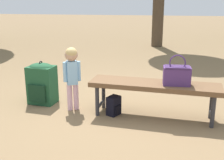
# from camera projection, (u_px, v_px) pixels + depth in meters

# --- Properties ---
(ground_plane) EXTENTS (40.00, 40.00, 0.00)m
(ground_plane) POSITION_uv_depth(u_px,v_px,m) (111.00, 112.00, 3.83)
(ground_plane) COLOR brown
(ground_plane) RESTS_ON ground
(park_bench) EXTENTS (1.63, 0.57, 0.45)m
(park_bench) POSITION_uv_depth(u_px,v_px,m) (154.00, 87.00, 3.59)
(park_bench) COLOR brown
(park_bench) RESTS_ON ground
(handbag) EXTENTS (0.32, 0.19, 0.37)m
(handbag) POSITION_uv_depth(u_px,v_px,m) (177.00, 75.00, 3.47)
(handbag) COLOR #4C2D66
(handbag) RESTS_ON park_bench
(child_standing) EXTENTS (0.21, 0.17, 0.85)m
(child_standing) POSITION_uv_depth(u_px,v_px,m) (72.00, 69.00, 3.78)
(child_standing) COLOR #E5B2C6
(child_standing) RESTS_ON ground
(backpack_large) EXTENTS (0.40, 0.36, 0.62)m
(backpack_large) POSITION_uv_depth(u_px,v_px,m) (42.00, 82.00, 4.10)
(backpack_large) COLOR #1E4C2D
(backpack_large) RESTS_ON ground
(backpack_small) EXTENTS (0.19, 0.21, 0.28)m
(backpack_small) POSITION_uv_depth(u_px,v_px,m) (114.00, 104.00, 3.72)
(backpack_small) COLOR black
(backpack_small) RESTS_ON ground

